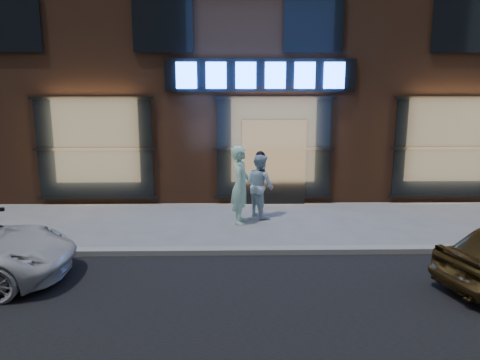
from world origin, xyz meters
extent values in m
plane|color=slate|center=(0.00, 0.00, 0.00)|extent=(90.00, 90.00, 0.00)
cube|color=gray|center=(0.00, 0.00, 0.06)|extent=(60.00, 0.25, 0.12)
cube|color=#54301E|center=(0.00, 8.00, 5.00)|extent=(30.00, 8.00, 10.00)
cube|color=black|center=(-0.40, 3.95, 3.60)|extent=(5.20, 0.06, 0.90)
cube|color=black|center=(0.00, 3.92, 1.20)|extent=(1.80, 0.10, 2.40)
cube|color=#FFBF72|center=(-5.00, 3.98, 1.60)|extent=(3.00, 0.04, 2.60)
cube|color=black|center=(-5.00, 3.94, 1.60)|extent=(3.20, 0.06, 2.80)
cube|color=#FFBF72|center=(0.00, 3.98, 1.60)|extent=(3.00, 0.04, 2.60)
cube|color=black|center=(0.00, 3.94, 1.60)|extent=(3.20, 0.06, 2.80)
cube|color=#FFBF72|center=(5.00, 3.98, 1.60)|extent=(3.00, 0.04, 2.60)
cube|color=black|center=(5.00, 3.94, 1.60)|extent=(3.20, 0.06, 2.80)
cube|color=black|center=(-7.00, 3.94, 5.00)|extent=(1.60, 0.06, 1.60)
cube|color=black|center=(-3.00, 3.94, 5.00)|extent=(1.60, 0.06, 1.60)
cube|color=black|center=(1.00, 3.94, 5.00)|extent=(1.60, 0.06, 1.60)
cube|color=black|center=(5.00, 3.94, 5.00)|extent=(1.60, 0.06, 1.60)
cube|color=#2659FF|center=(-2.40, 3.88, 3.60)|extent=(0.55, 0.12, 0.70)
cube|color=#2659FF|center=(-1.60, 3.88, 3.60)|extent=(0.55, 0.12, 0.70)
cube|color=#2659FF|center=(-0.80, 3.88, 3.60)|extent=(0.55, 0.12, 0.70)
cube|color=#2659FF|center=(0.00, 3.88, 3.60)|extent=(0.55, 0.12, 0.70)
cube|color=#2659FF|center=(0.80, 3.88, 3.60)|extent=(0.55, 0.12, 0.70)
cube|color=#2659FF|center=(1.60, 3.88, 3.60)|extent=(0.55, 0.12, 0.70)
imported|color=#BEF9DF|center=(-0.98, 2.13, 0.96)|extent=(0.58, 0.77, 1.93)
imported|color=silver|center=(-0.46, 2.66, 0.82)|extent=(0.95, 1.01, 1.65)
camera|label=1|loc=(-1.20, -9.04, 3.50)|focal=35.00mm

